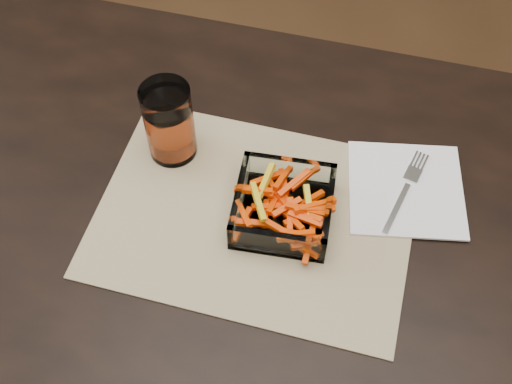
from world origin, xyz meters
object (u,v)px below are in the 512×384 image
at_px(dining_table, 298,293).
at_px(tumbler, 169,124).
at_px(fork, 406,189).
at_px(glass_bowl, 283,208).

bearing_deg(dining_table, tumbler, 148.21).
relative_size(dining_table, tumbler, 12.38).
relative_size(tumbler, fork, 0.80).
bearing_deg(fork, tumbler, -164.90).
height_order(tumbler, fork, tumbler).
bearing_deg(glass_bowl, fork, 28.15).
height_order(dining_table, tumbler, tumbler).
xyz_separation_m(dining_table, glass_bowl, (-0.04, 0.07, 0.11)).
xyz_separation_m(tumbler, fork, (0.36, 0.01, -0.05)).
bearing_deg(tumbler, fork, 2.02).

